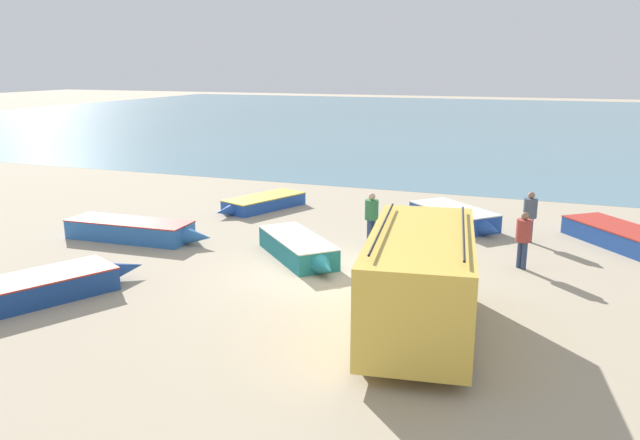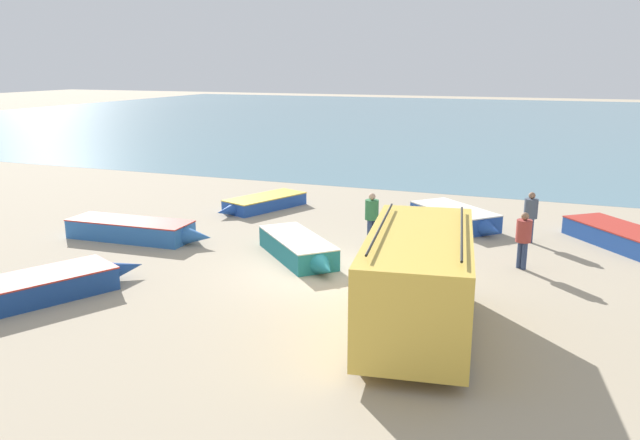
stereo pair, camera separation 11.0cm
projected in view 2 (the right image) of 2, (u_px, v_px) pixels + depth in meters
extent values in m
plane|color=tan|center=(319.00, 271.00, 17.56)|extent=(200.00, 200.00, 0.00)
cube|color=slate|center=(501.00, 120.00, 64.60)|extent=(120.00, 80.00, 0.01)
cube|color=gold|center=(419.00, 279.00, 13.14)|extent=(2.88, 5.44, 1.98)
cube|color=black|center=(425.00, 265.00, 15.77)|extent=(1.95, 0.39, 0.89)
cube|color=#1E232D|center=(427.00, 223.00, 15.42)|extent=(1.86, 0.34, 0.63)
cylinder|color=black|center=(383.00, 289.00, 15.07)|extent=(0.33, 0.79, 0.77)
cylinder|color=black|center=(462.00, 295.00, 14.68)|extent=(0.33, 0.79, 0.77)
cylinder|color=black|center=(363.00, 346.00, 12.03)|extent=(0.33, 0.79, 0.77)
cylinder|color=black|center=(461.00, 356.00, 11.64)|extent=(0.33, 0.79, 0.77)
cylinder|color=black|center=(381.00, 226.00, 13.04)|extent=(0.69, 4.21, 0.05)
cylinder|color=black|center=(462.00, 231.00, 12.69)|extent=(0.69, 4.21, 0.05)
cube|color=#234CA3|center=(454.00, 217.00, 22.52)|extent=(3.50, 3.41, 0.60)
cone|color=#234CA3|center=(492.00, 230.00, 20.75)|extent=(0.92, 0.91, 0.57)
cube|color=silver|center=(454.00, 211.00, 22.46)|extent=(1.13, 1.20, 0.05)
cube|color=silver|center=(454.00, 208.00, 22.44)|extent=(3.53, 3.44, 0.04)
cube|color=navy|center=(17.00, 293.00, 15.11)|extent=(3.36, 4.75, 0.57)
cone|color=navy|center=(125.00, 268.00, 16.93)|extent=(0.93, 1.14, 0.54)
cube|color=#B22D23|center=(16.00, 284.00, 15.06)|extent=(1.30, 0.78, 0.05)
cube|color=#B22D23|center=(16.00, 281.00, 15.04)|extent=(3.39, 4.79, 0.04)
cube|color=#1E757F|center=(297.00, 248.00, 18.73)|extent=(3.29, 3.31, 0.61)
cone|color=#1E757F|center=(325.00, 268.00, 16.89)|extent=(0.94, 0.94, 0.58)
cube|color=silver|center=(297.00, 240.00, 18.67)|extent=(0.97, 0.96, 0.05)
cube|color=silver|center=(297.00, 237.00, 18.65)|extent=(3.32, 3.34, 0.04)
cube|color=#234CA3|center=(620.00, 236.00, 20.04)|extent=(3.48, 3.79, 0.57)
cube|color=#B22D23|center=(620.00, 230.00, 19.99)|extent=(1.23, 1.05, 0.05)
cube|color=#B22D23|center=(621.00, 227.00, 19.97)|extent=(3.52, 3.83, 0.04)
cube|color=#234CA3|center=(265.00, 203.00, 25.16)|extent=(2.52, 3.65, 0.46)
cone|color=#234CA3|center=(225.00, 211.00, 23.69)|extent=(0.68, 0.85, 0.44)
cube|color=gold|center=(265.00, 199.00, 25.12)|extent=(1.24, 0.65, 0.05)
cube|color=gold|center=(265.00, 197.00, 25.10)|extent=(2.54, 3.68, 0.04)
cube|color=#2D66AD|center=(130.00, 230.00, 20.75)|extent=(4.23, 1.52, 0.60)
cone|color=#2D66AD|center=(198.00, 237.00, 19.96)|extent=(0.94, 0.62, 0.57)
cube|color=#B22D23|center=(130.00, 223.00, 20.69)|extent=(0.26, 1.23, 0.05)
cube|color=#B22D23|center=(130.00, 221.00, 20.67)|extent=(4.27, 1.53, 0.04)
cylinder|color=navy|center=(369.00, 232.00, 20.13)|extent=(0.15, 0.15, 0.81)
cylinder|color=navy|center=(373.00, 231.00, 20.23)|extent=(0.15, 0.15, 0.81)
cylinder|color=#2D6B3D|center=(372.00, 210.00, 20.00)|extent=(0.44, 0.44, 0.64)
sphere|color=tan|center=(372.00, 197.00, 19.90)|extent=(0.22, 0.22, 0.22)
cylinder|color=navy|center=(520.00, 254.00, 17.77)|extent=(0.15, 0.15, 0.80)
cylinder|color=navy|center=(524.00, 256.00, 17.63)|extent=(0.15, 0.15, 0.80)
cylinder|color=#993833|center=(524.00, 231.00, 17.52)|extent=(0.43, 0.43, 0.63)
sphere|color=#8C664C|center=(525.00, 216.00, 17.42)|extent=(0.22, 0.22, 0.22)
cylinder|color=navy|center=(531.00, 231.00, 20.30)|extent=(0.15, 0.15, 0.80)
cylinder|color=navy|center=(527.00, 229.00, 20.45)|extent=(0.15, 0.15, 0.80)
cylinder|color=#424C5B|center=(531.00, 208.00, 20.20)|extent=(0.44, 0.44, 0.64)
sphere|color=#8C664C|center=(532.00, 196.00, 20.09)|extent=(0.22, 0.22, 0.22)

